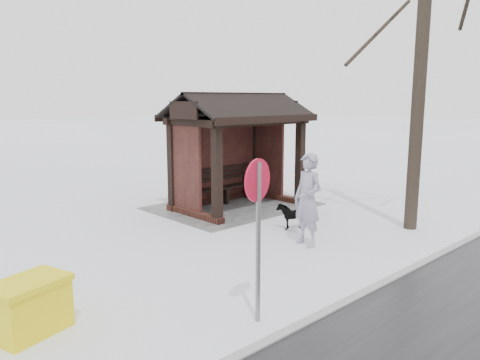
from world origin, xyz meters
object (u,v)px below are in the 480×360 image
road_sign (258,205)px  grit_bin (30,306)px  pedestrian (308,200)px  bus_shelter (234,128)px  dog (293,215)px

road_sign → grit_bin: bearing=-48.1°
pedestrian → road_sign: road_sign is taller
bus_shelter → pedestrian: (1.22, 3.53, -1.22)m
dog → grit_bin: bearing=-60.2°
pedestrian → dog: bearing=151.1°
pedestrian → road_sign: (3.05, 1.61, 0.66)m
dog → road_sign: 4.79m
dog → road_sign: size_ratio=0.32×
grit_bin → road_sign: bearing=127.4°
bus_shelter → dog: size_ratio=5.07×
road_sign → pedestrian: bearing=-164.1°
grit_bin → road_sign: road_sign is taller
bus_shelter → road_sign: bearing=50.4°
dog → road_sign: road_sign is taller
grit_bin → bus_shelter: bearing=-169.0°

